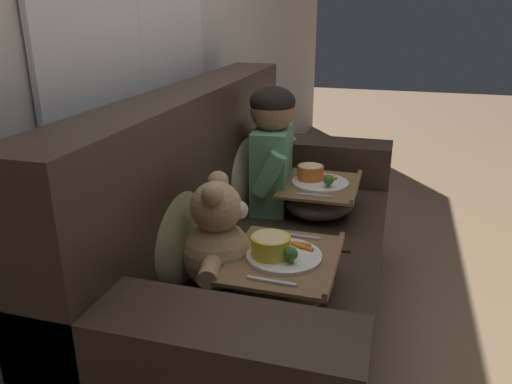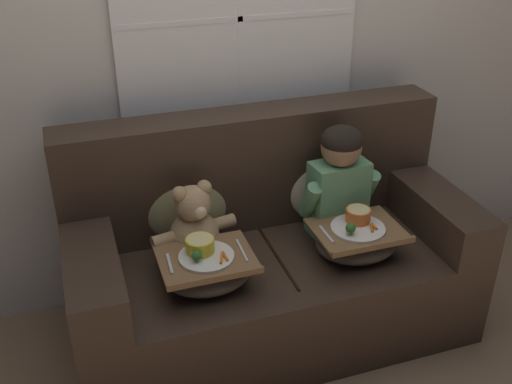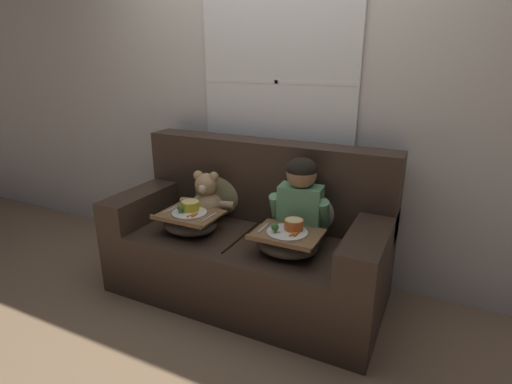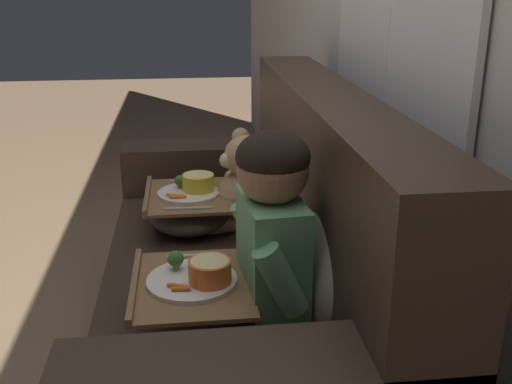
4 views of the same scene
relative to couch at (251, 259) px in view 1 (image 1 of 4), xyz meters
name	(u,v)px [view 1 (image 1 of 4)]	position (x,y,z in m)	size (l,w,h in m)	color
ground_plane	(268,340)	(0.00, -0.07, -0.37)	(14.00, 14.00, 0.00)	#8E7051
wall_back_with_window	(126,9)	(0.00, 0.46, 0.93)	(8.00, 0.08, 2.60)	beige
couch	(251,259)	(0.00, 0.00, 0.00)	(1.85, 0.85, 1.03)	#38281E
throw_pillow_behind_child	(239,163)	(0.35, 0.16, 0.28)	(0.41, 0.20, 0.43)	#C1B293
throw_pillow_behind_teddy	(172,225)	(-0.35, 0.16, 0.28)	(0.40, 0.19, 0.42)	#898456
child_figure	(272,143)	(0.35, 0.01, 0.38)	(0.40, 0.20, 0.55)	#66A370
teddy_bear	(219,242)	(-0.35, 0.00, 0.24)	(0.40, 0.29, 0.37)	tan
lap_tray_child	(319,196)	(0.35, -0.21, 0.16)	(0.40, 0.32, 0.21)	#473D33
lap_tray_teddy	(283,274)	(-0.35, -0.21, 0.16)	(0.40, 0.33, 0.21)	#473D33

